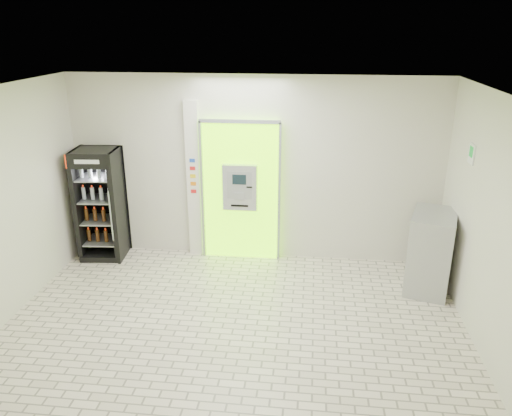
# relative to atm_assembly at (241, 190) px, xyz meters

# --- Properties ---
(ground) EXTENTS (6.00, 6.00, 0.00)m
(ground) POSITION_rel_atm_assembly_xyz_m (0.20, -2.41, -1.17)
(ground) COLOR beige
(ground) RESTS_ON ground
(room_shell) EXTENTS (6.00, 6.00, 6.00)m
(room_shell) POSITION_rel_atm_assembly_xyz_m (0.20, -2.41, 0.67)
(room_shell) COLOR beige
(room_shell) RESTS_ON ground
(atm_assembly) EXTENTS (1.30, 0.24, 2.33)m
(atm_assembly) POSITION_rel_atm_assembly_xyz_m (0.00, 0.00, 0.00)
(atm_assembly) COLOR #80FF00
(atm_assembly) RESTS_ON ground
(pillar) EXTENTS (0.22, 0.11, 2.60)m
(pillar) POSITION_rel_atm_assembly_xyz_m (-0.78, 0.04, 0.13)
(pillar) COLOR silver
(pillar) RESTS_ON ground
(beverage_cooler) EXTENTS (0.74, 0.69, 1.84)m
(beverage_cooler) POSITION_rel_atm_assembly_xyz_m (-2.30, -0.22, -0.29)
(beverage_cooler) COLOR black
(beverage_cooler) RESTS_ON ground
(steel_cabinet) EXTENTS (0.82, 1.01, 1.18)m
(steel_cabinet) POSITION_rel_atm_assembly_xyz_m (2.90, -0.77, -0.58)
(steel_cabinet) COLOR #A4A6AB
(steel_cabinet) RESTS_ON ground
(exit_sign) EXTENTS (0.02, 0.22, 0.26)m
(exit_sign) POSITION_rel_atm_assembly_xyz_m (3.19, -1.01, 0.95)
(exit_sign) COLOR white
(exit_sign) RESTS_ON room_shell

